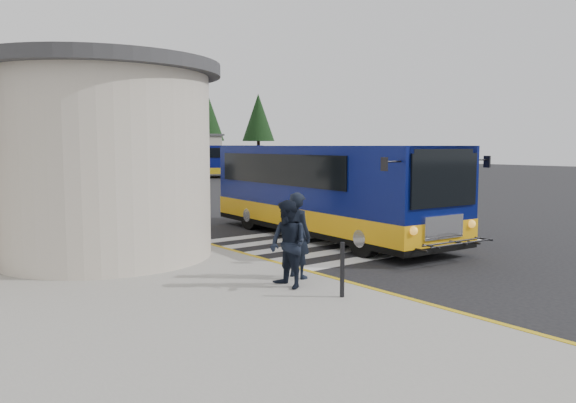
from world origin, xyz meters
TOP-DOWN VIEW (x-y plane):
  - ground at (0.00, 0.00)m, footprint 140.00×140.00m
  - curb_strip at (-4.05, 4.00)m, footprint 0.12×34.00m
  - crosswalk at (-0.50, -0.80)m, footprint 8.00×5.35m
  - depot_building at (6.00, 42.00)m, footprint 26.40×8.40m
  - tree_line at (6.29, 50.00)m, footprint 58.40×4.40m
  - transit_bus at (0.00, 0.04)m, footprint 3.94×10.60m
  - pedestrian_a at (-4.62, -4.24)m, footprint 0.49×0.70m
  - pedestrian_b at (-5.30, -4.79)m, footprint 0.66×0.85m
  - bollard at (-4.94, -5.95)m, footprint 0.08×0.08m
  - far_bus_a at (14.00, 32.20)m, footprint 10.08×7.28m
  - far_bus_b at (13.11, 32.94)m, footprint 8.65×4.68m

SIDE VIEW (x-z plane):
  - ground at x=0.00m, z-range 0.00..0.00m
  - crosswalk at x=-0.50m, z-range 0.00..0.01m
  - curb_strip at x=-4.05m, z-range 0.00..0.16m
  - bollard at x=-4.94m, z-range 0.15..1.18m
  - pedestrian_b at x=-5.30m, z-range 0.15..1.88m
  - pedestrian_a at x=-4.62m, z-range 0.15..1.97m
  - far_bus_b at x=13.11m, z-range 0.32..2.47m
  - transit_bus at x=0.00m, z-range -0.06..2.88m
  - far_bus_a at x=14.00m, z-range 0.39..2.96m
  - depot_building at x=6.00m, z-range 0.01..4.21m
  - tree_line at x=6.29m, z-range 1.77..11.77m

